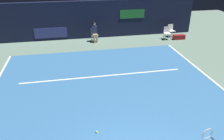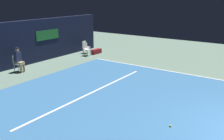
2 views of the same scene
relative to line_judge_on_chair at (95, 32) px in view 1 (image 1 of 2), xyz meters
The scene contains 10 objects.
ground_plane 7.11m from the line_judge_on_chair, 92.00° to the right, with size 30.42×30.42×0.00m, color slate.
court_surface 7.11m from the line_judge_on_chair, 92.00° to the right, with size 9.98×10.77×0.01m, color #336699.
line_sideline_left 8.51m from the line_judge_on_chair, 56.43° to the right, with size 0.10×10.77×0.01m, color white.
line_service 5.24m from the line_judge_on_chair, 92.72° to the right, with size 7.78×0.10×0.01m, color white.
back_wall 1.17m from the line_judge_on_chair, 104.46° to the left, with size 15.37×0.33×2.60m.
line_judge_on_chair is the anchor object (origin of this frame).
courtside_chair_near 5.60m from the line_judge_on_chair, ahead, with size 0.49×0.46×0.88m.
courtside_chair_far 5.08m from the line_judge_on_chair, ahead, with size 0.45×0.43×0.88m.
tennis_ball 9.16m from the line_judge_on_chair, 96.87° to the right, with size 0.07×0.07×0.07m, color #CCE033.
equipment_bag 5.96m from the line_judge_on_chair, ahead, with size 0.84×0.32×0.32m, color maroon.
Camera 1 is at (-1.45, -3.27, 5.09)m, focal length 36.05 mm.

